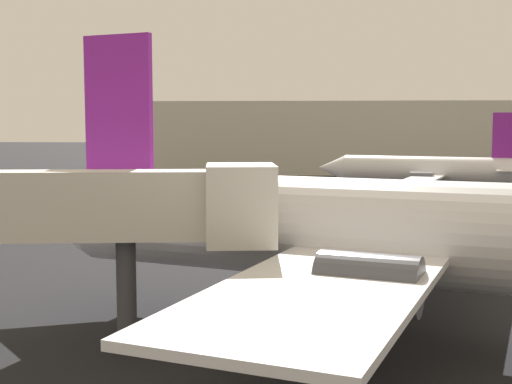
% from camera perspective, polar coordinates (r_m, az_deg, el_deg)
% --- Properties ---
extents(airplane_at_gate, '(35.16, 27.12, 11.86)m').
position_cam_1_polar(airplane_at_gate, '(25.29, 12.74, -3.40)').
color(airplane_at_gate, white).
rests_on(airplane_at_gate, ground_plane).
extents(airplane_distant, '(24.53, 21.63, 9.36)m').
position_cam_1_polar(airplane_distant, '(78.54, 14.04, 1.78)').
color(airplane_distant, white).
rests_on(airplane_distant, ground_plane).
extents(terminal_building, '(74.13, 18.73, 11.81)m').
position_cam_1_polar(terminal_building, '(118.43, 9.50, 4.52)').
color(terminal_building, beige).
rests_on(terminal_building, ground_plane).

